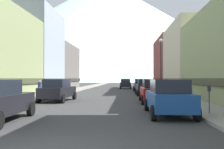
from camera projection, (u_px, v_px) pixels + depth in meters
name	position (u px, v px, depth m)	size (l,w,h in m)	color
sidewalk_left	(79.00, 89.00, 40.57)	(2.50, 100.00, 0.15)	gray
sidewalk_right	(154.00, 89.00, 39.83)	(2.50, 100.00, 0.15)	gray
storefront_left_2	(20.00, 53.00, 31.92)	(10.06, 9.08, 10.80)	#99A5B2
storefront_left_3	(54.00, 68.00, 42.05)	(7.05, 11.42, 7.64)	#66605B
storefront_right_2	(200.00, 60.00, 31.52)	(8.12, 12.09, 8.90)	beige
storefront_right_3	(181.00, 64.00, 44.36)	(8.78, 13.26, 9.23)	brown
car_left_1	(58.00, 90.00, 19.43)	(2.25, 4.48, 1.78)	black
car_right_0	(168.00, 97.00, 11.94)	(2.09, 4.42, 1.78)	#19478C
car_right_1	(154.00, 91.00, 18.21)	(2.08, 4.41, 1.78)	#9E1111
car_right_2	(145.00, 87.00, 26.31)	(2.11, 4.42, 1.78)	black
car_right_3	(141.00, 85.00, 34.36)	(2.14, 4.44, 1.78)	#19478C
car_driving_0	(126.00, 84.00, 43.86)	(2.06, 4.40, 1.78)	black
parking_meter_near	(209.00, 95.00, 11.71)	(0.14, 0.10, 1.33)	#595960
potted_plant_1	(185.00, 91.00, 21.48)	(0.66, 0.66, 1.02)	#4C4C51
pedestrian_0	(53.00, 87.00, 26.19)	(0.36, 0.36, 1.59)	brown
pedestrian_1	(40.00, 89.00, 22.20)	(0.36, 0.36, 1.53)	navy
streetlamp_right	(161.00, 58.00, 25.24)	(0.36, 0.36, 5.86)	black
mountain_backdrop	(105.00, 30.00, 266.98)	(324.84, 324.84, 111.32)	silver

